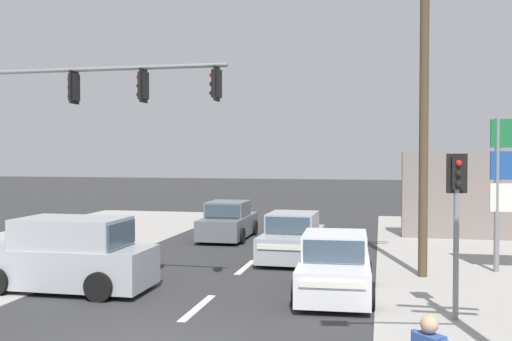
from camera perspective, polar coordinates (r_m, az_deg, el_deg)
lane_dash_mid at (r=14.22m, az=-5.56°, el=-12.86°), size 0.20×2.40×0.01m
lane_dash_far at (r=18.93m, az=-0.98°, el=-9.17°), size 0.20×2.40×0.01m
utility_pole_midground_right at (r=17.81m, az=15.71°, el=7.35°), size 1.80×0.26×10.21m
traffic_signal_mast at (r=16.27m, az=-17.95°, el=4.36°), size 6.89×0.51×6.00m
pedestal_signal_right_kerb at (r=13.38m, az=18.56°, el=-3.36°), size 0.44×0.31×3.56m
suv_crossing_left at (r=16.42m, az=-17.52°, el=-7.82°), size 4.54×2.06×1.90m
sedan_oncoming_mid at (r=15.34m, az=7.52°, el=-9.11°), size 2.04×4.31×1.56m
sedan_kerbside_parked at (r=24.94m, az=-2.66°, el=-4.91°), size 1.93×4.26×1.56m
sedan_receding_far at (r=20.24m, az=3.48°, el=-6.45°), size 1.96×4.27×1.56m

